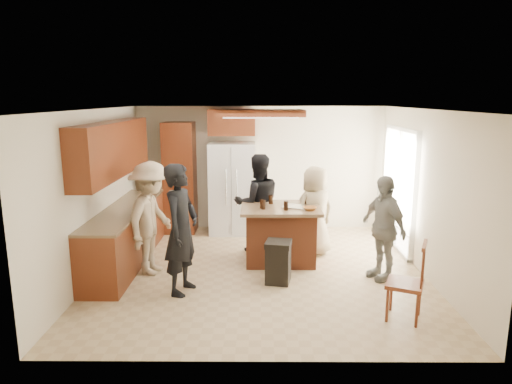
{
  "coord_description": "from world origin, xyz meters",
  "views": [
    {
      "loc": [
        -0.03,
        -6.74,
        2.67
      ],
      "look_at": [
        -0.07,
        0.57,
        1.15
      ],
      "focal_mm": 32.0,
      "sensor_mm": 36.0,
      "label": 1
    }
  ],
  "objects_px": {
    "person_counter": "(151,218)",
    "trash_bin": "(278,262)",
    "person_behind_right": "(315,211)",
    "spindle_chair": "(407,284)",
    "person_side_right": "(383,228)",
    "refrigerator": "(232,188)",
    "kitchen_island": "(280,233)",
    "person_behind_left": "(258,203)",
    "person_front_left": "(181,229)"
  },
  "relations": [
    {
      "from": "person_behind_left",
      "to": "person_side_right",
      "type": "distance_m",
      "value": 2.23
    },
    {
      "from": "person_side_right",
      "to": "refrigerator",
      "type": "relative_size",
      "value": 0.87
    },
    {
      "from": "person_behind_left",
      "to": "person_behind_right",
      "type": "xyz_separation_m",
      "value": [
        0.97,
        -0.2,
        -0.09
      ]
    },
    {
      "from": "person_front_left",
      "to": "spindle_chair",
      "type": "bearing_deg",
      "value": -90.21
    },
    {
      "from": "person_counter",
      "to": "trash_bin",
      "type": "xyz_separation_m",
      "value": [
        1.92,
        -0.38,
        -0.55
      ]
    },
    {
      "from": "person_front_left",
      "to": "kitchen_island",
      "type": "height_order",
      "value": "person_front_left"
    },
    {
      "from": "person_side_right",
      "to": "refrigerator",
      "type": "xyz_separation_m",
      "value": [
        -2.36,
        2.37,
        0.12
      ]
    },
    {
      "from": "person_behind_left",
      "to": "kitchen_island",
      "type": "bearing_deg",
      "value": 112.36
    },
    {
      "from": "refrigerator",
      "to": "person_side_right",
      "type": "bearing_deg",
      "value": -45.16
    },
    {
      "from": "trash_bin",
      "to": "person_side_right",
      "type": "bearing_deg",
      "value": 6.69
    },
    {
      "from": "refrigerator",
      "to": "kitchen_island",
      "type": "relative_size",
      "value": 1.41
    },
    {
      "from": "person_behind_left",
      "to": "refrigerator",
      "type": "bearing_deg",
      "value": -79.11
    },
    {
      "from": "person_behind_left",
      "to": "trash_bin",
      "type": "distance_m",
      "value": 1.55
    },
    {
      "from": "person_side_right",
      "to": "spindle_chair",
      "type": "bearing_deg",
      "value": -25.03
    },
    {
      "from": "spindle_chair",
      "to": "refrigerator",
      "type": "bearing_deg",
      "value": 122.17
    },
    {
      "from": "trash_bin",
      "to": "person_front_left",
      "type": "bearing_deg",
      "value": -166.27
    },
    {
      "from": "person_behind_right",
      "to": "trash_bin",
      "type": "height_order",
      "value": "person_behind_right"
    },
    {
      "from": "refrigerator",
      "to": "kitchen_island",
      "type": "distance_m",
      "value": 1.92
    },
    {
      "from": "person_behind_right",
      "to": "spindle_chair",
      "type": "bearing_deg",
      "value": 78.3
    },
    {
      "from": "person_behind_left",
      "to": "person_counter",
      "type": "height_order",
      "value": "person_counter"
    },
    {
      "from": "kitchen_island",
      "to": "refrigerator",
      "type": "bearing_deg",
      "value": 117.93
    },
    {
      "from": "kitchen_island",
      "to": "spindle_chair",
      "type": "distance_m",
      "value": 2.49
    },
    {
      "from": "trash_bin",
      "to": "person_counter",
      "type": "bearing_deg",
      "value": 168.82
    },
    {
      "from": "person_front_left",
      "to": "trash_bin",
      "type": "distance_m",
      "value": 1.5
    },
    {
      "from": "person_behind_left",
      "to": "person_behind_right",
      "type": "distance_m",
      "value": 1.0
    },
    {
      "from": "person_behind_left",
      "to": "person_behind_right",
      "type": "height_order",
      "value": "person_behind_left"
    },
    {
      "from": "person_front_left",
      "to": "spindle_chair",
      "type": "height_order",
      "value": "person_front_left"
    },
    {
      "from": "refrigerator",
      "to": "person_behind_right",
      "type": "bearing_deg",
      "value": -42.04
    },
    {
      "from": "person_front_left",
      "to": "person_behind_right",
      "type": "height_order",
      "value": "person_front_left"
    },
    {
      "from": "person_behind_right",
      "to": "trash_bin",
      "type": "relative_size",
      "value": 2.45
    },
    {
      "from": "person_side_right",
      "to": "trash_bin",
      "type": "relative_size",
      "value": 2.49
    },
    {
      "from": "person_behind_right",
      "to": "refrigerator",
      "type": "height_order",
      "value": "refrigerator"
    },
    {
      "from": "person_front_left",
      "to": "person_counter",
      "type": "height_order",
      "value": "person_front_left"
    },
    {
      "from": "kitchen_island",
      "to": "person_front_left",
      "type": "bearing_deg",
      "value": -138.97
    },
    {
      "from": "refrigerator",
      "to": "kitchen_island",
      "type": "xyz_separation_m",
      "value": [
        0.88,
        -1.65,
        -0.43
      ]
    },
    {
      "from": "refrigerator",
      "to": "person_behind_left",
      "type": "bearing_deg",
      "value": -65.98
    },
    {
      "from": "person_front_left",
      "to": "refrigerator",
      "type": "bearing_deg",
      "value": 4.85
    },
    {
      "from": "person_behind_left",
      "to": "person_behind_right",
      "type": "bearing_deg",
      "value": 155.13
    },
    {
      "from": "refrigerator",
      "to": "spindle_chair",
      "type": "distance_m",
      "value": 4.37
    },
    {
      "from": "person_side_right",
      "to": "person_counter",
      "type": "height_order",
      "value": "person_counter"
    },
    {
      "from": "person_front_left",
      "to": "trash_bin",
      "type": "xyz_separation_m",
      "value": [
        1.34,
        0.33,
        -0.59
      ]
    },
    {
      "from": "person_side_right",
      "to": "person_front_left",
      "type": "bearing_deg",
      "value": -103.08
    },
    {
      "from": "person_behind_right",
      "to": "person_counter",
      "type": "relative_size",
      "value": 0.89
    },
    {
      "from": "person_side_right",
      "to": "kitchen_island",
      "type": "bearing_deg",
      "value": -138.97
    },
    {
      "from": "person_behind_right",
      "to": "spindle_chair",
      "type": "xyz_separation_m",
      "value": [
        0.84,
        -2.35,
        -0.32
      ]
    },
    {
      "from": "person_front_left",
      "to": "refrigerator",
      "type": "height_order",
      "value": "person_front_left"
    },
    {
      "from": "person_behind_right",
      "to": "person_counter",
      "type": "distance_m",
      "value": 2.73
    },
    {
      "from": "person_side_right",
      "to": "person_behind_left",
      "type": "bearing_deg",
      "value": -146.88
    },
    {
      "from": "person_behind_right",
      "to": "spindle_chair",
      "type": "relative_size",
      "value": 1.55
    },
    {
      "from": "person_side_right",
      "to": "spindle_chair",
      "type": "distance_m",
      "value": 1.35
    }
  ]
}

